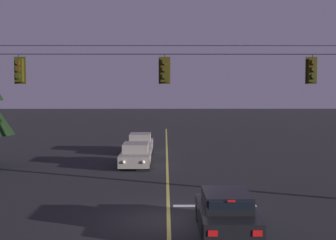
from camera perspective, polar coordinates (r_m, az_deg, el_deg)
ground_plane at (r=18.30m, az=0.07°, el=-11.48°), size 180.00×180.00×0.00m
lane_centre_stripe at (r=26.78m, az=-0.06°, el=-6.54°), size 0.14×60.00×0.01m
stop_bar_paint at (r=20.42m, az=5.45°, el=-9.86°), size 3.40×0.36×0.01m
signal_span_assembly at (r=20.35m, az=0.02°, el=1.34°), size 19.38×0.32×7.58m
traffic_light_leftmost at (r=21.19m, az=-16.88°, el=5.55°), size 0.48×0.41×1.22m
traffic_light_left_inner at (r=20.33m, az=-0.41°, el=5.79°), size 0.48×0.41×1.22m
traffic_light_centre at (r=21.21m, az=16.37°, el=5.56°), size 0.48×0.41×1.22m
car_waiting_near_lane at (r=16.76m, az=6.74°, el=-10.66°), size 1.80×4.33×1.39m
car_oncoming_lead at (r=30.26m, az=-3.77°, el=-4.10°), size 1.80×4.42×1.39m
car_oncoming_trailing at (r=36.40m, az=-3.24°, el=-2.74°), size 1.80×4.42×1.39m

